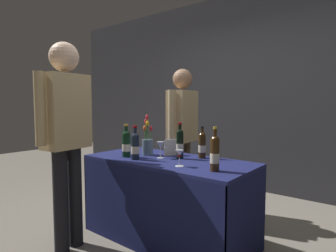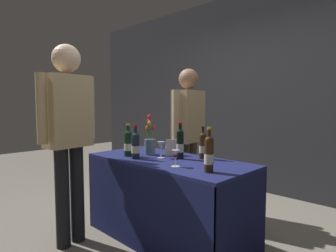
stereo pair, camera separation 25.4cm
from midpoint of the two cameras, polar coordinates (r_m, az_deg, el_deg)
ground_plane at (r=2.82m, az=-2.77°, el=-21.76°), size 12.00×12.00×0.00m
back_partition at (r=4.24m, az=15.46°, el=6.74°), size 7.47×0.12×2.85m
tasting_table at (r=2.63m, az=-2.82°, el=-11.64°), size 1.54×0.71×0.75m
featured_wine_bottle at (r=2.71m, az=-11.08°, el=-3.42°), size 0.08×0.08×0.31m
display_bottle_0 at (r=2.11m, az=6.02°, el=-5.41°), size 0.07×0.07×0.33m
display_bottle_1 at (r=2.57m, az=-0.42°, el=-3.50°), size 0.07×0.07×0.33m
display_bottle_2 at (r=2.61m, az=4.12°, el=-3.80°), size 0.07×0.07×0.29m
display_bottle_3 at (r=2.57m, az=-9.45°, el=-3.89°), size 0.08×0.08×0.31m
wine_glass_near_vendor at (r=2.26m, az=-0.90°, el=-5.78°), size 0.07×0.07×0.13m
wine_glass_mid at (r=2.61m, az=-4.33°, el=-4.11°), size 0.07×0.07×0.15m
flower_vase at (r=2.78m, az=-6.78°, el=-3.61°), size 0.11×0.11×0.40m
brochure_stand at (r=2.73m, az=-2.02°, el=-4.36°), size 0.06×0.16×0.16m
vendor_presenter at (r=3.21m, az=0.66°, el=-0.34°), size 0.26×0.55×1.64m
taster_foreground_right at (r=2.55m, az=-22.57°, el=-0.17°), size 0.26×0.55×1.75m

